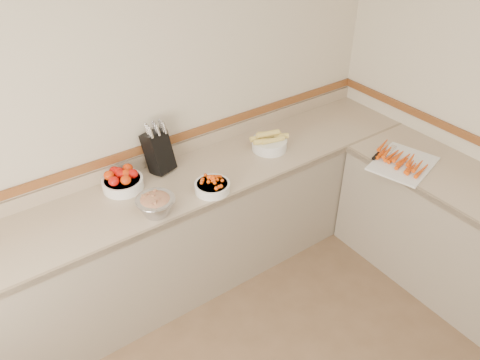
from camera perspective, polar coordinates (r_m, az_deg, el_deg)
back_wall at (r=3.23m, az=-11.90°, el=7.72°), size 4.00×0.00×4.00m
counter_back at (r=3.46m, az=-7.92°, el=-6.79°), size 4.00×0.65×1.08m
knife_block at (r=3.29m, az=-9.94°, el=3.53°), size 0.20×0.23×0.38m
tomato_bowl at (r=3.20m, az=-14.16°, el=-0.04°), size 0.27×0.27×0.13m
cherry_tomato_bowl at (r=3.09m, az=-3.40°, el=-0.69°), size 0.24×0.24×0.13m
corn_bowl at (r=3.53m, az=3.59°, el=4.60°), size 0.29×0.27×0.16m
rhubarb_bowl at (r=2.93m, az=-10.24°, el=-2.93°), size 0.25×0.25×0.14m
cutting_board at (r=3.57m, az=19.10°, el=2.20°), size 0.56×0.50×0.07m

